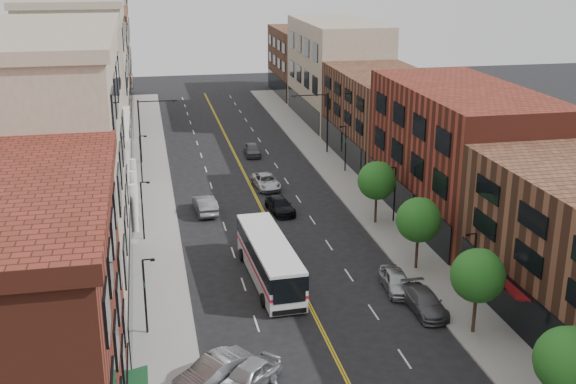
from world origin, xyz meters
TOP-DOWN VIEW (x-y plane):
  - sidewalk_left at (-10.00, 35.00)m, footprint 4.00×110.00m
  - sidewalk_right at (10.00, 35.00)m, footprint 4.00×110.00m
  - bldg_l_tanoffice at (-17.00, 13.00)m, footprint 10.00×22.00m
  - bldg_l_white at (-17.00, 31.00)m, footprint 10.00×14.00m
  - bldg_l_far_a at (-17.00, 48.00)m, footprint 10.00×20.00m
  - bldg_l_far_b at (-17.00, 68.00)m, footprint 10.00×20.00m
  - bldg_l_far_c at (-17.00, 86.00)m, footprint 10.00×16.00m
  - bldg_r_mid at (17.00, 24.00)m, footprint 10.00×22.00m
  - bldg_r_far_a at (17.00, 45.00)m, footprint 10.00×20.00m
  - bldg_r_far_b at (17.00, 66.00)m, footprint 10.00×22.00m
  - bldg_r_far_c at (17.00, 86.00)m, footprint 10.00×18.00m
  - tree_r_0 at (9.39, -5.93)m, footprint 3.40×3.40m
  - tree_r_1 at (9.39, 4.07)m, footprint 3.40×3.40m
  - tree_r_2 at (9.39, 14.07)m, footprint 3.40×3.40m
  - tree_r_3 at (9.39, 24.07)m, footprint 3.40×3.40m
  - lamp_l_1 at (-10.95, 8.00)m, footprint 0.81×0.55m
  - lamp_l_2 at (-10.95, 24.00)m, footprint 0.81×0.55m
  - lamp_l_3 at (-10.95, 40.00)m, footprint 0.81×0.55m
  - lamp_r_1 at (10.95, 8.00)m, footprint 0.81×0.55m
  - lamp_r_2 at (10.95, 24.00)m, footprint 0.81×0.55m
  - lamp_r_3 at (10.95, 40.00)m, footprint 0.81×0.55m
  - signal_mast_left at (-10.27, 48.00)m, footprint 4.49×0.18m
  - signal_mast_right at (10.27, 48.00)m, footprint 4.49×0.18m
  - city_bus at (-2.00, 14.36)m, footprint 3.33×12.22m
  - car_angle_a at (-5.60, 0.81)m, footprint 4.57×4.43m
  - car_angle_b at (-7.40, 1.57)m, footprint 5.05×4.20m
  - car_parked_mid at (7.40, 7.44)m, footprint 2.11×4.93m
  - car_parked_far at (6.58, 10.84)m, footprint 2.09×4.55m
  - car_lane_behind at (-5.37, 29.81)m, footprint 2.13×5.07m
  - car_lane_a at (1.50, 28.61)m, footprint 2.54×4.94m
  - car_lane_b at (1.50, 36.08)m, footprint 2.74×5.23m
  - car_lane_c at (1.97, 48.74)m, footprint 1.85×4.32m

SIDE VIEW (x-z plane):
  - sidewalk_left at x=-10.00m, z-range 0.00..0.15m
  - sidewalk_right at x=10.00m, z-range 0.00..0.15m
  - car_lane_a at x=1.50m, z-range 0.00..1.37m
  - car_lane_b at x=1.50m, z-range 0.00..1.41m
  - car_parked_mid at x=7.40m, z-range 0.00..1.42m
  - car_lane_c at x=1.97m, z-range 0.00..1.45m
  - car_parked_far at x=6.58m, z-range 0.00..1.51m
  - car_angle_a at x=-5.60m, z-range 0.00..1.55m
  - car_angle_b at x=-7.40m, z-range 0.00..1.63m
  - car_lane_behind at x=-5.37m, z-range 0.00..1.63m
  - city_bus at x=-2.00m, z-range 0.25..3.37m
  - lamp_l_1 at x=-10.95m, z-range 0.45..5.50m
  - lamp_l_2 at x=-10.95m, z-range 0.45..5.50m
  - lamp_l_3 at x=-10.95m, z-range 0.45..5.50m
  - lamp_r_1 at x=10.95m, z-range 0.45..5.50m
  - lamp_r_2 at x=10.95m, z-range 0.45..5.50m
  - lamp_r_3 at x=10.95m, z-range 0.45..5.50m
  - bldg_l_white at x=-17.00m, z-range 0.00..8.00m
  - tree_r_0 at x=9.39m, z-range 1.33..6.92m
  - tree_r_1 at x=9.39m, z-range 1.33..6.92m
  - tree_r_2 at x=9.39m, z-range 1.33..6.92m
  - tree_r_3 at x=9.39m, z-range 1.33..6.92m
  - signal_mast_left at x=-10.27m, z-range 1.05..8.25m
  - signal_mast_right at x=10.27m, z-range 1.05..8.25m
  - bldg_r_far_a at x=17.00m, z-range 0.00..10.00m
  - bldg_r_far_c at x=17.00m, z-range 0.00..11.00m
  - bldg_r_mid at x=17.00m, z-range 0.00..12.00m
  - bldg_r_far_b at x=17.00m, z-range 0.00..14.00m
  - bldg_l_far_b at x=-17.00m, z-range 0.00..15.00m
  - bldg_l_tanoffice at x=-17.00m, z-range 0.00..18.00m
  - bldg_l_far_a at x=-17.00m, z-range 0.00..18.00m
  - bldg_l_far_c at x=-17.00m, z-range 0.00..20.00m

